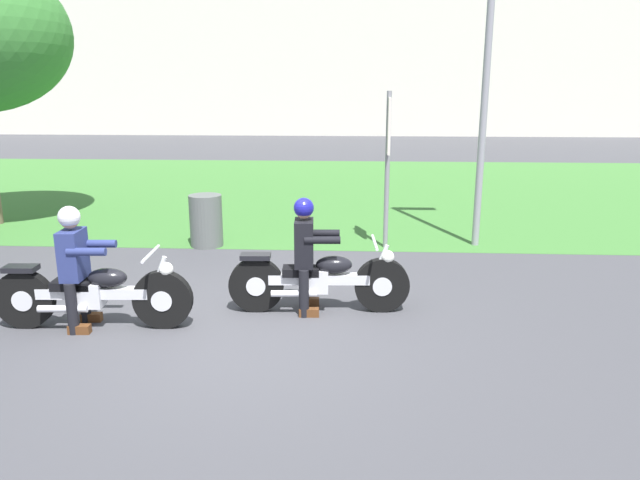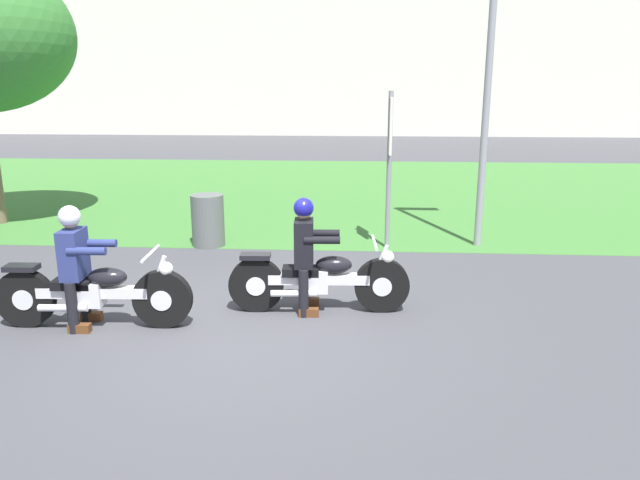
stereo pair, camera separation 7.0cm
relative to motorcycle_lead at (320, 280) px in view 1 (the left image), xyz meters
The scene contains 9 objects.
ground 1.19m from the motorcycle_lead, 135.99° to the right, with size 120.00×120.00×0.00m, color #424247.
grass_verge 8.80m from the motorcycle_lead, 95.24° to the left, with size 60.00×12.00×0.01m, color #3D7533.
motorcycle_lead is the anchor object (origin of this frame).
rider_lead 0.46m from the motorcycle_lead, behind, with size 0.56×0.48×1.41m.
motorcycle_follow 2.61m from the motorcycle_lead, 165.46° to the right, with size 2.25×0.66×0.90m.
rider_follow 2.81m from the motorcycle_lead, 166.20° to the right, with size 0.56×0.48×1.42m.
streetlight_pole 5.38m from the motorcycle_lead, 51.32° to the left, with size 0.96×0.20×6.09m.
trash_can 3.64m from the motorcycle_lead, 125.52° to the left, with size 0.56×0.56×0.89m, color #595E5B.
sign_banner 3.44m from the motorcycle_lead, 72.63° to the left, with size 0.08×0.60×2.60m.
Camera 1 is at (1.20, -6.17, 2.71)m, focal length 33.84 mm.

